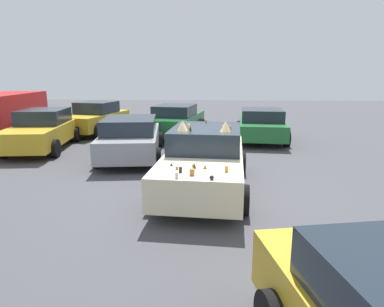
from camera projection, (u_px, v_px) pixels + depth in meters
name	position (u px, v px, depth m)	size (l,w,h in m)	color
ground_plane	(204.00, 189.00, 8.29)	(60.00, 60.00, 0.00)	#47474C
art_car_decorated	(205.00, 159.00, 8.22)	(4.75, 2.34, 1.72)	beige
parked_van_behind_right	(6.00, 111.00, 15.75)	(5.30, 2.69, 1.91)	#B21919
parked_sedan_behind_left	(43.00, 130.00, 12.64)	(4.62, 2.34, 1.49)	gold
parked_sedan_near_left	(176.00, 120.00, 15.23)	(4.64, 2.54, 1.45)	#1E602D
parked_sedan_far_left	(131.00, 137.00, 11.37)	(4.76, 2.45, 1.39)	gray
parked_sedan_near_right	(261.00, 124.00, 14.42)	(4.58, 2.36, 1.36)	#1E602D
parked_sedan_row_back_center	(95.00, 118.00, 16.05)	(4.21, 2.60, 1.50)	gold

